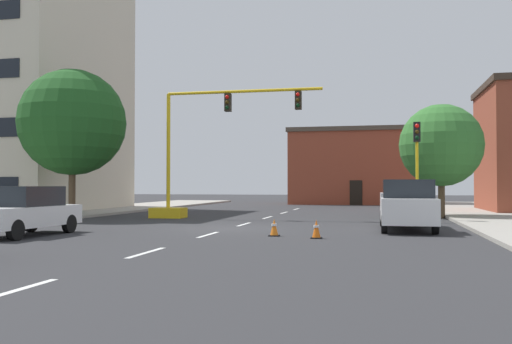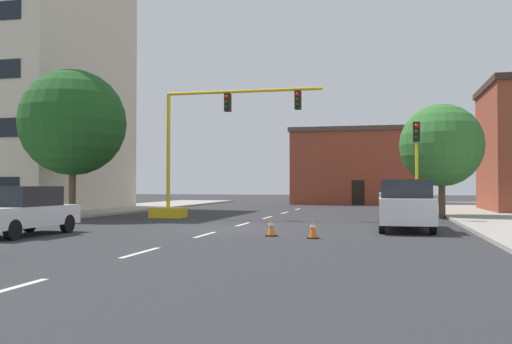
{
  "view_description": "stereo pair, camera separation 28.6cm",
  "coord_description": "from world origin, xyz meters",
  "px_view_note": "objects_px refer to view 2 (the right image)",
  "views": [
    {
      "loc": [
        6.01,
        -22.48,
        1.79
      ],
      "look_at": [
        -0.68,
        8.15,
        2.5
      ],
      "focal_mm": 39.74,
      "sensor_mm": 36.0,
      "label": 1
    },
    {
      "loc": [
        6.29,
        -22.41,
        1.79
      ],
      "look_at": [
        -0.68,
        8.15,
        2.5
      ],
      "focal_mm": 39.74,
      "sensor_mm": 36.0,
      "label": 2
    }
  ],
  "objects_px": {
    "traffic_light_pole_right": "(417,149)",
    "sedan_white_near_left": "(22,210)",
    "pickup_truck_white": "(405,205)",
    "traffic_cone_roadside_a": "(271,228)",
    "tree_left_near": "(73,123)",
    "traffic_cone_roadside_b": "(313,229)",
    "tree_right_mid": "(442,145)",
    "traffic_signal_gantry": "(189,176)"
  },
  "relations": [
    {
      "from": "traffic_signal_gantry",
      "to": "sedan_white_near_left",
      "type": "height_order",
      "value": "traffic_signal_gantry"
    },
    {
      "from": "pickup_truck_white",
      "to": "sedan_white_near_left",
      "type": "relative_size",
      "value": 1.19
    },
    {
      "from": "traffic_signal_gantry",
      "to": "traffic_cone_roadside_a",
      "type": "height_order",
      "value": "traffic_signal_gantry"
    },
    {
      "from": "tree_right_mid",
      "to": "sedan_white_near_left",
      "type": "bearing_deg",
      "value": -137.06
    },
    {
      "from": "traffic_light_pole_right",
      "to": "sedan_white_near_left",
      "type": "height_order",
      "value": "traffic_light_pole_right"
    },
    {
      "from": "traffic_light_pole_right",
      "to": "tree_right_mid",
      "type": "bearing_deg",
      "value": 69.27
    },
    {
      "from": "traffic_light_pole_right",
      "to": "pickup_truck_white",
      "type": "bearing_deg",
      "value": -98.28
    },
    {
      "from": "traffic_cone_roadside_a",
      "to": "tree_left_near",
      "type": "bearing_deg",
      "value": 147.68
    },
    {
      "from": "sedan_white_near_left",
      "to": "tree_right_mid",
      "type": "bearing_deg",
      "value": 42.94
    },
    {
      "from": "traffic_signal_gantry",
      "to": "tree_left_near",
      "type": "xyz_separation_m",
      "value": [
        -5.94,
        -1.75,
        2.86
      ]
    },
    {
      "from": "traffic_cone_roadside_b",
      "to": "traffic_light_pole_right",
      "type": "bearing_deg",
      "value": 67.33
    },
    {
      "from": "sedan_white_near_left",
      "to": "traffic_cone_roadside_a",
      "type": "bearing_deg",
      "value": 11.56
    },
    {
      "from": "tree_left_near",
      "to": "pickup_truck_white",
      "type": "distance_m",
      "value": 17.99
    },
    {
      "from": "traffic_light_pole_right",
      "to": "traffic_cone_roadside_b",
      "type": "height_order",
      "value": "traffic_light_pole_right"
    },
    {
      "from": "tree_right_mid",
      "to": "traffic_cone_roadside_a",
      "type": "relative_size",
      "value": 10.14
    },
    {
      "from": "traffic_signal_gantry",
      "to": "traffic_light_pole_right",
      "type": "relative_size",
      "value": 1.94
    },
    {
      "from": "traffic_cone_roadside_b",
      "to": "tree_right_mid",
      "type": "bearing_deg",
      "value": 67.92
    },
    {
      "from": "pickup_truck_white",
      "to": "traffic_cone_roadside_a",
      "type": "bearing_deg",
      "value": -141.38
    },
    {
      "from": "tree_right_mid",
      "to": "pickup_truck_white",
      "type": "relative_size",
      "value": 1.14
    },
    {
      "from": "traffic_signal_gantry",
      "to": "tree_right_mid",
      "type": "height_order",
      "value": "traffic_signal_gantry"
    },
    {
      "from": "traffic_cone_roadside_a",
      "to": "traffic_cone_roadside_b",
      "type": "height_order",
      "value": "traffic_cone_roadside_b"
    },
    {
      "from": "traffic_cone_roadside_a",
      "to": "traffic_light_pole_right",
      "type": "bearing_deg",
      "value": 58.16
    },
    {
      "from": "traffic_signal_gantry",
      "to": "tree_right_mid",
      "type": "xyz_separation_m",
      "value": [
        13.3,
        3.07,
        1.67
      ]
    },
    {
      "from": "tree_right_mid",
      "to": "pickup_truck_white",
      "type": "xyz_separation_m",
      "value": [
        -2.23,
        -8.93,
        -2.96
      ]
    },
    {
      "from": "traffic_signal_gantry",
      "to": "sedan_white_near_left",
      "type": "distance_m",
      "value": 11.62
    },
    {
      "from": "tree_left_near",
      "to": "traffic_cone_roadside_a",
      "type": "height_order",
      "value": "tree_left_near"
    },
    {
      "from": "pickup_truck_white",
      "to": "tree_left_near",
      "type": "bearing_deg",
      "value": 166.41
    },
    {
      "from": "pickup_truck_white",
      "to": "traffic_cone_roadside_a",
      "type": "distance_m",
      "value": 5.99
    },
    {
      "from": "traffic_signal_gantry",
      "to": "pickup_truck_white",
      "type": "bearing_deg",
      "value": -27.9
    },
    {
      "from": "tree_right_mid",
      "to": "traffic_cone_roadside_a",
      "type": "height_order",
      "value": "tree_right_mid"
    },
    {
      "from": "traffic_signal_gantry",
      "to": "traffic_light_pole_right",
      "type": "xyz_separation_m",
      "value": [
        11.79,
        -0.94,
        1.27
      ]
    },
    {
      "from": "pickup_truck_white",
      "to": "traffic_cone_roadside_b",
      "type": "height_order",
      "value": "pickup_truck_white"
    },
    {
      "from": "traffic_signal_gantry",
      "to": "traffic_cone_roadside_a",
      "type": "relative_size",
      "value": 15.26
    },
    {
      "from": "traffic_signal_gantry",
      "to": "traffic_cone_roadside_b",
      "type": "relative_size",
      "value": 14.78
    },
    {
      "from": "tree_left_near",
      "to": "traffic_cone_roadside_b",
      "type": "relative_size",
      "value": 12.64
    },
    {
      "from": "traffic_light_pole_right",
      "to": "traffic_cone_roadside_b",
      "type": "bearing_deg",
      "value": -112.67
    },
    {
      "from": "pickup_truck_white",
      "to": "traffic_cone_roadside_a",
      "type": "xyz_separation_m",
      "value": [
        -4.65,
        -3.71,
        -0.68
      ]
    },
    {
      "from": "tree_left_near",
      "to": "traffic_cone_roadside_b",
      "type": "distance_m",
      "value": 16.92
    },
    {
      "from": "traffic_cone_roadside_b",
      "to": "tree_left_near",
      "type": "bearing_deg",
      "value": 148.96
    },
    {
      "from": "traffic_signal_gantry",
      "to": "traffic_cone_roadside_b",
      "type": "xyz_separation_m",
      "value": [
        7.96,
        -10.11,
        -1.95
      ]
    },
    {
      "from": "traffic_cone_roadside_a",
      "to": "sedan_white_near_left",
      "type": "bearing_deg",
      "value": -168.44
    },
    {
      "from": "traffic_signal_gantry",
      "to": "pickup_truck_white",
      "type": "height_order",
      "value": "traffic_signal_gantry"
    }
  ]
}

